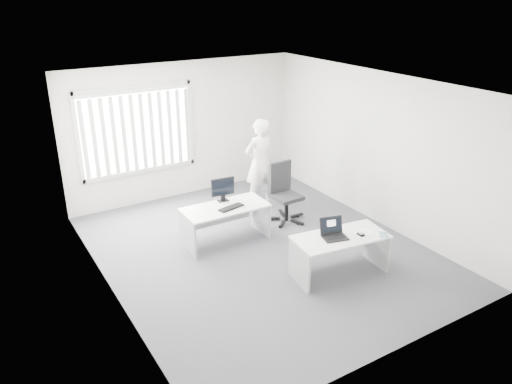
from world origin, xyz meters
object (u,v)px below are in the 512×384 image
office_chair (285,203)px  laptop (335,230)px  desk_far (225,217)px  monitor (223,190)px  person (260,163)px  desk_near (340,247)px

office_chair → laptop: 2.16m
desk_far → monitor: bearing=70.9°
desk_far → person: person is taller
desk_far → laptop: bearing=-64.2°
person → desk_far: bearing=35.1°
person → laptop: size_ratio=4.99×
desk_near → person: bearing=90.7°
office_chair → monitor: 1.40m
desk_near → monitor: (-0.90, 2.09, 0.41)m
person → laptop: 2.92m
desk_near → laptop: size_ratio=4.17×
desk_far → office_chair: 1.40m
desk_near → person: person is taller
laptop → monitor: size_ratio=0.85×
desk_near → office_chair: bearing=86.6°
monitor → desk_far: bearing=-104.4°
office_chair → monitor: office_chair is taller
office_chair → person: person is taller
laptop → desk_far: bearing=129.8°
desk_near → office_chair: 2.08m
desk_near → desk_far: 2.10m
desk_far → monitor: (0.09, 0.24, 0.40)m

